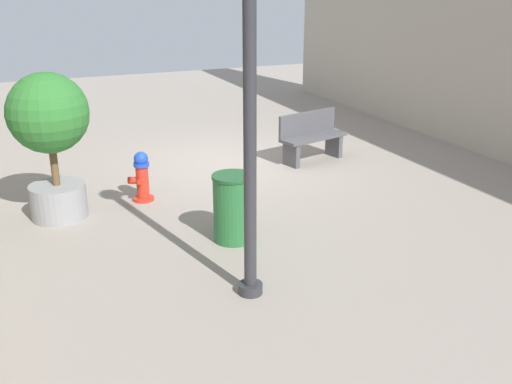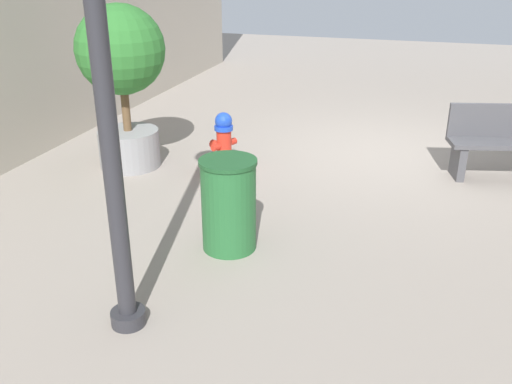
{
  "view_description": "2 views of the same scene",
  "coord_description": "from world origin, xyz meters",
  "px_view_note": "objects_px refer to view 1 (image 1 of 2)",
  "views": [
    {
      "loc": [
        3.97,
        10.33,
        3.43
      ],
      "look_at": [
        0.68,
        2.76,
        0.41
      ],
      "focal_mm": 41.54,
      "sensor_mm": 36.0,
      "label": 1
    },
    {
      "loc": [
        -0.43,
        8.1,
        2.77
      ],
      "look_at": [
        1.08,
        3.11,
        0.53
      ],
      "focal_mm": 39.44,
      "sensor_mm": 36.0,
      "label": 2
    }
  ],
  "objects_px": {
    "fire_hydrant": "(142,176)",
    "planter_tree": "(50,130)",
    "street_lamp": "(250,75)",
    "trash_bin": "(233,208)",
    "bench_near": "(311,136)"
  },
  "relations": [
    {
      "from": "fire_hydrant",
      "to": "planter_tree",
      "type": "xyz_separation_m",
      "value": [
        1.32,
        0.2,
        0.94
      ]
    },
    {
      "from": "planter_tree",
      "to": "street_lamp",
      "type": "relative_size",
      "value": 0.54
    },
    {
      "from": "fire_hydrant",
      "to": "street_lamp",
      "type": "xyz_separation_m",
      "value": [
        -0.43,
        3.45,
        2.08
      ]
    },
    {
      "from": "trash_bin",
      "to": "planter_tree",
      "type": "bearing_deg",
      "value": -40.85
    },
    {
      "from": "fire_hydrant",
      "to": "trash_bin",
      "type": "distance_m",
      "value": 2.16
    },
    {
      "from": "planter_tree",
      "to": "trash_bin",
      "type": "relative_size",
      "value": 2.31
    },
    {
      "from": "planter_tree",
      "to": "street_lamp",
      "type": "height_order",
      "value": "street_lamp"
    },
    {
      "from": "planter_tree",
      "to": "street_lamp",
      "type": "xyz_separation_m",
      "value": [
        -1.74,
        3.25,
        1.14
      ]
    },
    {
      "from": "bench_near",
      "to": "planter_tree",
      "type": "bearing_deg",
      "value": 12.41
    },
    {
      "from": "bench_near",
      "to": "trash_bin",
      "type": "height_order",
      "value": "bench_near"
    },
    {
      "from": "fire_hydrant",
      "to": "planter_tree",
      "type": "relative_size",
      "value": 0.38
    },
    {
      "from": "fire_hydrant",
      "to": "planter_tree",
      "type": "height_order",
      "value": "planter_tree"
    },
    {
      "from": "bench_near",
      "to": "planter_tree",
      "type": "height_order",
      "value": "planter_tree"
    },
    {
      "from": "planter_tree",
      "to": "street_lamp",
      "type": "bearing_deg",
      "value": 118.18
    },
    {
      "from": "trash_bin",
      "to": "fire_hydrant",
      "type": "bearing_deg",
      "value": -68.73
    }
  ]
}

